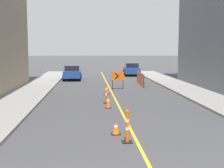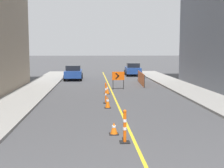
{
  "view_description": "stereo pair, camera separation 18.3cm",
  "coord_description": "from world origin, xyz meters",
  "px_view_note": "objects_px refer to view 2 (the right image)",
  "views": [
    {
      "loc": [
        -1.7,
        -3.8,
        3.36
      ],
      "look_at": [
        -0.2,
        17.01,
        1.0
      ],
      "focal_mm": 50.0,
      "sensor_mm": 36.0,
      "label": 1
    },
    {
      "loc": [
        -1.51,
        -3.82,
        3.36
      ],
      "look_at": [
        -0.2,
        17.01,
        1.0
      ],
      "focal_mm": 50.0,
      "sensor_mm": 36.0,
      "label": 2
    }
  ],
  "objects_px": {
    "traffic_cone_fourth": "(107,89)",
    "delineator_post_front": "(125,128)",
    "traffic_cone_third": "(108,102)",
    "parked_car_curb_near": "(73,72)",
    "traffic_cone_second": "(114,128)",
    "arrow_barricade_primary": "(118,77)",
    "delineator_post_rear": "(106,94)",
    "parked_car_curb_mid": "(133,69)"
  },
  "relations": [
    {
      "from": "parked_car_curb_near",
      "to": "parked_car_curb_mid",
      "type": "relative_size",
      "value": 0.99
    },
    {
      "from": "parked_car_curb_near",
      "to": "traffic_cone_third",
      "type": "bearing_deg",
      "value": -80.9
    },
    {
      "from": "traffic_cone_second",
      "to": "delineator_post_front",
      "type": "height_order",
      "value": "delineator_post_front"
    },
    {
      "from": "delineator_post_rear",
      "to": "arrow_barricade_primary",
      "type": "relative_size",
      "value": 0.88
    },
    {
      "from": "delineator_post_rear",
      "to": "parked_car_curb_near",
      "type": "bearing_deg",
      "value": 100.89
    },
    {
      "from": "parked_car_curb_mid",
      "to": "delineator_post_front",
      "type": "bearing_deg",
      "value": -95.33
    },
    {
      "from": "traffic_cone_second",
      "to": "parked_car_curb_near",
      "type": "bearing_deg",
      "value": 97.5
    },
    {
      "from": "delineator_post_rear",
      "to": "parked_car_curb_near",
      "type": "distance_m",
      "value": 15.27
    },
    {
      "from": "traffic_cone_fourth",
      "to": "parked_car_curb_mid",
      "type": "relative_size",
      "value": 0.16
    },
    {
      "from": "traffic_cone_third",
      "to": "traffic_cone_fourth",
      "type": "bearing_deg",
      "value": 87.76
    },
    {
      "from": "traffic_cone_fourth",
      "to": "parked_car_curb_near",
      "type": "height_order",
      "value": "parked_car_curb_near"
    },
    {
      "from": "delineator_post_front",
      "to": "traffic_cone_second",
      "type": "bearing_deg",
      "value": 105.61
    },
    {
      "from": "delineator_post_front",
      "to": "parked_car_curb_mid",
      "type": "height_order",
      "value": "parked_car_curb_mid"
    },
    {
      "from": "parked_car_curb_near",
      "to": "delineator_post_front",
      "type": "bearing_deg",
      "value": -83.04
    },
    {
      "from": "parked_car_curb_mid",
      "to": "traffic_cone_fourth",
      "type": "bearing_deg",
      "value": -101.45
    },
    {
      "from": "traffic_cone_third",
      "to": "parked_car_curb_mid",
      "type": "bearing_deg",
      "value": 78.85
    },
    {
      "from": "traffic_cone_third",
      "to": "traffic_cone_fourth",
      "type": "xyz_separation_m",
      "value": [
        0.22,
        5.54,
        0.0
      ]
    },
    {
      "from": "traffic_cone_third",
      "to": "traffic_cone_fourth",
      "type": "distance_m",
      "value": 5.54
    },
    {
      "from": "traffic_cone_second",
      "to": "parked_car_curb_near",
      "type": "height_order",
      "value": "parked_car_curb_near"
    },
    {
      "from": "traffic_cone_fourth",
      "to": "delineator_post_front",
      "type": "relative_size",
      "value": 0.57
    },
    {
      "from": "traffic_cone_second",
      "to": "arrow_barricade_primary",
      "type": "distance_m",
      "value": 13.73
    },
    {
      "from": "traffic_cone_third",
      "to": "parked_car_curb_near",
      "type": "relative_size",
      "value": 0.16
    },
    {
      "from": "arrow_barricade_primary",
      "to": "delineator_post_front",
      "type": "bearing_deg",
      "value": -99.35
    },
    {
      "from": "traffic_cone_second",
      "to": "arrow_barricade_primary",
      "type": "xyz_separation_m",
      "value": [
        1.3,
        13.64,
        0.81
      ]
    },
    {
      "from": "delineator_post_rear",
      "to": "parked_car_curb_mid",
      "type": "xyz_separation_m",
      "value": [
        4.3,
        20.05,
        0.23
      ]
    },
    {
      "from": "traffic_cone_third",
      "to": "delineator_post_front",
      "type": "relative_size",
      "value": 0.57
    },
    {
      "from": "traffic_cone_third",
      "to": "parked_car_curb_near",
      "type": "bearing_deg",
      "value": 100.04
    },
    {
      "from": "traffic_cone_fourth",
      "to": "parked_car_curb_near",
      "type": "bearing_deg",
      "value": 105.96
    },
    {
      "from": "traffic_cone_fourth",
      "to": "arrow_barricade_primary",
      "type": "height_order",
      "value": "arrow_barricade_primary"
    },
    {
      "from": "traffic_cone_third",
      "to": "traffic_cone_second",
      "type": "bearing_deg",
      "value": -90.26
    },
    {
      "from": "traffic_cone_second",
      "to": "traffic_cone_fourth",
      "type": "xyz_separation_m",
      "value": [
        0.24,
        11.06,
        0.1
      ]
    },
    {
      "from": "traffic_cone_fourth",
      "to": "traffic_cone_third",
      "type": "bearing_deg",
      "value": -92.24
    },
    {
      "from": "traffic_cone_second",
      "to": "traffic_cone_fourth",
      "type": "distance_m",
      "value": 11.06
    },
    {
      "from": "traffic_cone_third",
      "to": "arrow_barricade_primary",
      "type": "xyz_separation_m",
      "value": [
        1.28,
        8.12,
        0.72
      ]
    },
    {
      "from": "traffic_cone_fourth",
      "to": "delineator_post_rear",
      "type": "bearing_deg",
      "value": -93.71
    },
    {
      "from": "traffic_cone_fourth",
      "to": "arrow_barricade_primary",
      "type": "distance_m",
      "value": 2.88
    },
    {
      "from": "traffic_cone_second",
      "to": "traffic_cone_third",
      "type": "height_order",
      "value": "traffic_cone_third"
    },
    {
      "from": "traffic_cone_second",
      "to": "delineator_post_rear",
      "type": "xyz_separation_m",
      "value": [
        -0.02,
        7.06,
        0.32
      ]
    },
    {
      "from": "arrow_barricade_primary",
      "to": "traffic_cone_second",
      "type": "bearing_deg",
      "value": -100.96
    },
    {
      "from": "traffic_cone_second",
      "to": "parked_car_curb_mid",
      "type": "height_order",
      "value": "parked_car_curb_mid"
    },
    {
      "from": "delineator_post_rear",
      "to": "parked_car_curb_mid",
      "type": "distance_m",
      "value": 20.51
    },
    {
      "from": "traffic_cone_fourth",
      "to": "delineator_post_front",
      "type": "bearing_deg",
      "value": -89.67
    }
  ]
}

